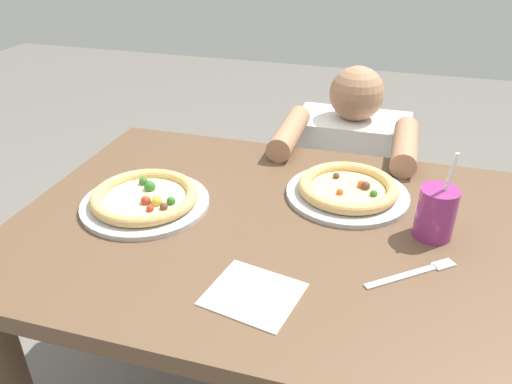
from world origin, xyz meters
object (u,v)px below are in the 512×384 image
pizza_near (145,199)px  drink_cup_colored (436,213)px  pizza_far (348,190)px  diner_seated (345,207)px  fork (415,273)px

pizza_near → drink_cup_colored: 0.65m
pizza_near → drink_cup_colored: (0.65, 0.06, 0.04)m
drink_cup_colored → pizza_far: bearing=149.1°
pizza_near → diner_seated: bearing=58.5°
pizza_far → pizza_near: bearing=-158.4°
fork → drink_cup_colored: bearing=77.7°
drink_cup_colored → fork: drink_cup_colored is taller
drink_cup_colored → pizza_near: bearing=-174.6°
pizza_near → pizza_far: pizza_near is taller
pizza_far → drink_cup_colored: 0.23m
pizza_far → drink_cup_colored: bearing=-30.9°
fork → diner_seated: size_ratio=0.18×
drink_cup_colored → diner_seated: (-0.24, 0.61, -0.38)m
fork → diner_seated: 0.85m
drink_cup_colored → diner_seated: drink_cup_colored is taller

